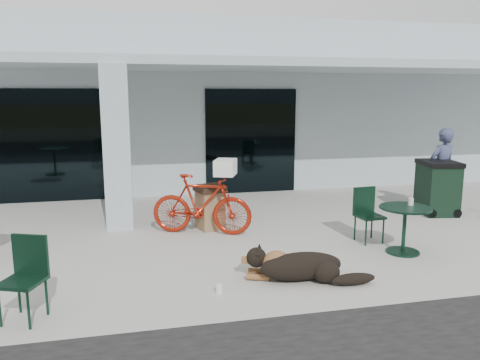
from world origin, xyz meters
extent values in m
plane|color=#ACAAA2|center=(0.00, 0.00, 0.00)|extent=(80.00, 80.00, 0.00)
cube|color=#B0BEC7|center=(0.00, 8.50, 2.25)|extent=(22.00, 7.00, 4.50)
cube|color=black|center=(-3.20, 4.98, 1.35)|extent=(2.80, 0.06, 2.70)
cube|color=black|center=(1.80, 4.98, 1.35)|extent=(2.40, 0.06, 2.70)
cube|color=#B0BEC7|center=(-1.50, 2.30, 1.56)|extent=(0.50, 0.50, 3.12)
cube|color=#B0BEC7|center=(0.00, 3.60, 3.21)|extent=(22.00, 2.80, 0.18)
imported|color=#981D0C|center=(0.00, 1.51, 0.56)|extent=(1.93, 1.17, 1.12)
cube|color=white|center=(0.42, 1.34, 1.27)|extent=(0.51, 0.58, 0.28)
cylinder|color=white|center=(-0.16, -1.17, 0.06)|extent=(0.10, 0.10, 0.11)
imported|color=#394060|center=(5.49, 2.20, 0.92)|extent=(0.74, 0.56, 1.84)
cylinder|color=white|center=(3.22, -0.18, 0.83)|extent=(0.09, 0.09, 0.12)
camera|label=1|loc=(-1.15, -6.85, 2.57)|focal=35.00mm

